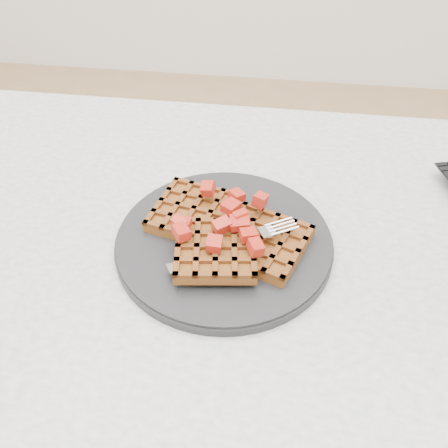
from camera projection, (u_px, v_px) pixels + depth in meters
name	position (u px, v px, depth m)	size (l,w,h in m)	color
table	(252.00, 324.00, 0.70)	(1.20, 0.80, 0.75)	silver
plate	(224.00, 242.00, 0.65)	(0.28, 0.28, 0.02)	black
waffles	(224.00, 233.00, 0.64)	(0.22, 0.19, 0.03)	brown
strawberry_pile	(224.00, 216.00, 0.62)	(0.15, 0.15, 0.02)	#910800
fork	(243.00, 250.00, 0.62)	(0.02, 0.18, 0.02)	silver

